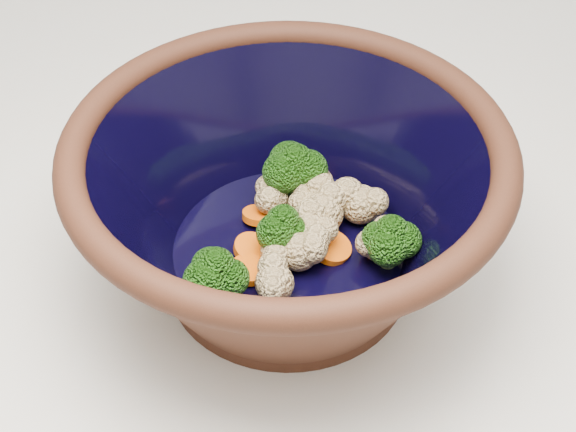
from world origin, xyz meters
name	(u,v)px	position (x,y,z in m)	size (l,w,h in m)	color
mixing_bowl	(288,203)	(-0.11, 0.05, 0.98)	(0.36, 0.36, 0.14)	black
vegetable_pile	(303,223)	(-0.10, 0.06, 0.95)	(0.15, 0.18, 0.06)	#608442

